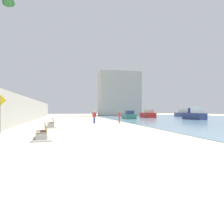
{
  "coord_description": "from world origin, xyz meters",
  "views": [
    {
      "loc": [
        -2.07,
        -8.88,
        1.74
      ],
      "look_at": [
        3.89,
        15.5,
        1.47
      ],
      "focal_mm": 30.66,
      "sensor_mm": 36.0,
      "label": 1
    }
  ],
  "objects_px": {
    "bench_near": "(42,136)",
    "person_walking": "(119,116)",
    "boat_outer": "(195,115)",
    "person_standing": "(94,116)",
    "boat_distant": "(182,114)",
    "boat_far_left": "(190,113)",
    "boat_far_right": "(129,115)",
    "pedestrian_sign": "(0,110)",
    "bench_far": "(51,125)",
    "boat_mid_bay": "(148,114)"
  },
  "relations": [
    {
      "from": "boat_distant",
      "to": "boat_outer",
      "type": "distance_m",
      "value": 16.68
    },
    {
      "from": "boat_far_right",
      "to": "pedestrian_sign",
      "type": "xyz_separation_m",
      "value": [
        -16.88,
        -21.57,
        1.13
      ]
    },
    {
      "from": "person_standing",
      "to": "boat_far_right",
      "type": "bearing_deg",
      "value": 53.93
    },
    {
      "from": "boat_far_left",
      "to": "pedestrian_sign",
      "type": "relative_size",
      "value": 1.51
    },
    {
      "from": "boat_mid_bay",
      "to": "bench_far",
      "type": "bearing_deg",
      "value": -134.04
    },
    {
      "from": "person_standing",
      "to": "boat_distant",
      "type": "distance_m",
      "value": 33.17
    },
    {
      "from": "bench_far",
      "to": "boat_far_right",
      "type": "relative_size",
      "value": 0.31
    },
    {
      "from": "bench_far",
      "to": "person_standing",
      "type": "xyz_separation_m",
      "value": [
        5.02,
        4.76,
        0.73
      ]
    },
    {
      "from": "person_walking",
      "to": "boat_outer",
      "type": "distance_m",
      "value": 16.9
    },
    {
      "from": "bench_far",
      "to": "pedestrian_sign",
      "type": "relative_size",
      "value": 0.77
    },
    {
      "from": "boat_mid_bay",
      "to": "pedestrian_sign",
      "type": "height_order",
      "value": "pedestrian_sign"
    },
    {
      "from": "bench_near",
      "to": "pedestrian_sign",
      "type": "height_order",
      "value": "pedestrian_sign"
    },
    {
      "from": "boat_outer",
      "to": "boat_far_left",
      "type": "distance_m",
      "value": 25.39
    },
    {
      "from": "bench_near",
      "to": "boat_outer",
      "type": "xyz_separation_m",
      "value": [
        23.91,
        17.86,
        0.64
      ]
    },
    {
      "from": "person_standing",
      "to": "boat_outer",
      "type": "height_order",
      "value": "boat_outer"
    },
    {
      "from": "bench_near",
      "to": "person_walking",
      "type": "bearing_deg",
      "value": 55.64
    },
    {
      "from": "boat_outer",
      "to": "boat_far_left",
      "type": "xyz_separation_m",
      "value": [
        14.2,
        21.05,
        0.01
      ]
    },
    {
      "from": "bench_near",
      "to": "person_standing",
      "type": "bearing_deg",
      "value": 68.49
    },
    {
      "from": "boat_far_right",
      "to": "boat_far_left",
      "type": "height_order",
      "value": "boat_far_left"
    },
    {
      "from": "bench_near",
      "to": "bench_far",
      "type": "distance_m",
      "value": 7.85
    },
    {
      "from": "boat_outer",
      "to": "boat_distant",
      "type": "bearing_deg",
      "value": 63.83
    },
    {
      "from": "boat_outer",
      "to": "boat_mid_bay",
      "type": "bearing_deg",
      "value": 114.07
    },
    {
      "from": "person_walking",
      "to": "person_standing",
      "type": "xyz_separation_m",
      "value": [
        -3.14,
        0.75,
        -0.01
      ]
    },
    {
      "from": "boat_far_right",
      "to": "person_standing",
      "type": "bearing_deg",
      "value": -126.07
    },
    {
      "from": "bench_far",
      "to": "boat_far_right",
      "type": "height_order",
      "value": "boat_far_right"
    },
    {
      "from": "boat_far_left",
      "to": "boat_distant",
      "type": "bearing_deg",
      "value": -138.4
    },
    {
      "from": "person_standing",
      "to": "boat_distant",
      "type": "relative_size",
      "value": 0.28
    },
    {
      "from": "person_standing",
      "to": "bench_near",
      "type": "bearing_deg",
      "value": -111.51
    },
    {
      "from": "person_standing",
      "to": "pedestrian_sign",
      "type": "bearing_deg",
      "value": -130.4
    },
    {
      "from": "boat_far_right",
      "to": "boat_distant",
      "type": "bearing_deg",
      "value": 24.98
    },
    {
      "from": "person_standing",
      "to": "boat_outer",
      "type": "xyz_separation_m",
      "value": [
        18.94,
        5.24,
        -0.09
      ]
    },
    {
      "from": "bench_near",
      "to": "pedestrian_sign",
      "type": "xyz_separation_m",
      "value": [
        -3.14,
        3.08,
        1.53
      ]
    },
    {
      "from": "bench_far",
      "to": "boat_outer",
      "type": "distance_m",
      "value": 25.98
    },
    {
      "from": "bench_near",
      "to": "person_walking",
      "type": "distance_m",
      "value": 14.39
    },
    {
      "from": "bench_near",
      "to": "boat_distant",
      "type": "bearing_deg",
      "value": 46.39
    },
    {
      "from": "bench_near",
      "to": "boat_far_left",
      "type": "xyz_separation_m",
      "value": [
        38.12,
        38.9,
        0.65
      ]
    },
    {
      "from": "boat_far_right",
      "to": "boat_far_left",
      "type": "bearing_deg",
      "value": 30.3
    },
    {
      "from": "person_standing",
      "to": "boat_far_left",
      "type": "xyz_separation_m",
      "value": [
        33.15,
        26.29,
        -0.08
      ]
    },
    {
      "from": "bench_near",
      "to": "boat_mid_bay",
      "type": "distance_m",
      "value": 34.04
    },
    {
      "from": "boat_mid_bay",
      "to": "boat_far_left",
      "type": "relative_size",
      "value": 1.16
    },
    {
      "from": "bench_near",
      "to": "bench_far",
      "type": "height_order",
      "value": "same"
    },
    {
      "from": "bench_far",
      "to": "pedestrian_sign",
      "type": "bearing_deg",
      "value": -122.91
    },
    {
      "from": "boat_mid_bay",
      "to": "boat_far_left",
      "type": "distance_m",
      "value": 21.68
    },
    {
      "from": "boat_distant",
      "to": "pedestrian_sign",
      "type": "xyz_separation_m",
      "value": [
        -34.41,
        -29.74,
        0.97
      ]
    },
    {
      "from": "boat_mid_bay",
      "to": "boat_distant",
      "type": "relative_size",
      "value": 0.84
    },
    {
      "from": "boat_outer",
      "to": "boat_far_left",
      "type": "bearing_deg",
      "value": 55.98
    },
    {
      "from": "boat_distant",
      "to": "boat_far_left",
      "type": "bearing_deg",
      "value": 41.6
    },
    {
      "from": "bench_near",
      "to": "boat_distant",
      "type": "xyz_separation_m",
      "value": [
        31.27,
        32.82,
        0.56
      ]
    },
    {
      "from": "boat_far_left",
      "to": "bench_far",
      "type": "bearing_deg",
      "value": -140.87
    },
    {
      "from": "person_walking",
      "to": "boat_far_left",
      "type": "xyz_separation_m",
      "value": [
        30.01,
        27.04,
        -0.09
      ]
    }
  ]
}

